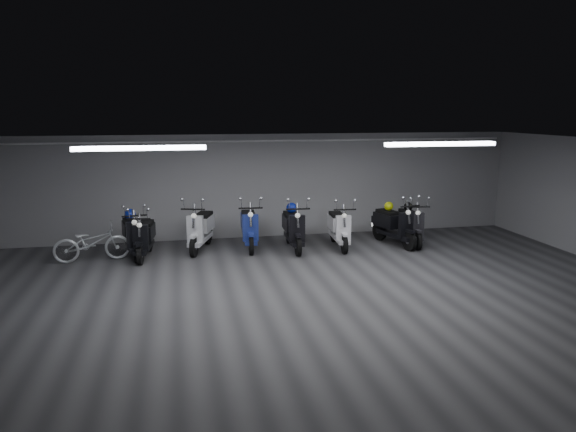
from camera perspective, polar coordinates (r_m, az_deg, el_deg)
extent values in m
cube|color=#353437|center=(10.17, 2.38, -8.57)|extent=(14.00, 10.00, 0.01)
cube|color=gray|center=(9.59, 2.51, 7.44)|extent=(14.00, 10.00, 0.01)
cube|color=gray|center=(14.61, -2.36, 3.20)|extent=(14.00, 0.01, 2.80)
cube|color=gray|center=(5.28, 16.12, -11.91)|extent=(14.00, 0.01, 2.80)
cube|color=white|center=(10.32, -15.42, 6.96)|extent=(2.40, 0.18, 0.08)
cube|color=white|center=(11.61, 15.89, 7.36)|extent=(2.40, 0.18, 0.08)
cylinder|color=white|center=(14.41, -2.35, 7.97)|extent=(13.60, 0.05, 0.05)
imported|color=silver|center=(13.12, -20.13, -2.23)|extent=(1.73, 0.82, 1.08)
sphere|color=navy|center=(13.38, -16.41, 0.17)|extent=(0.27, 0.27, 0.27)
sphere|color=#AFC00B|center=(14.15, 10.63, 1.03)|extent=(0.24, 0.24, 0.24)
sphere|color=navy|center=(13.49, 0.38, 0.87)|extent=(0.27, 0.27, 0.27)
sphere|color=black|center=(14.40, 12.63, 1.01)|extent=(0.23, 0.23, 0.23)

